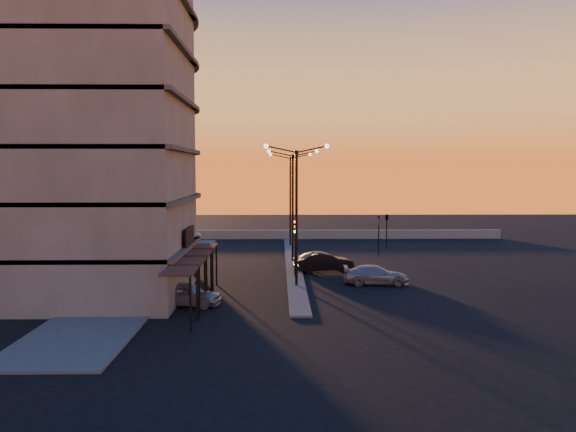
{
  "coord_description": "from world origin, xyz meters",
  "views": [
    {
      "loc": [
        -1.17,
        -37.01,
        7.82
      ],
      "look_at": [
        -0.46,
        6.01,
        4.25
      ],
      "focal_mm": 35.0,
      "sensor_mm": 36.0,
      "label": 1
    }
  ],
  "objects_px": {
    "streetlamp_mid": "(293,196)",
    "car_hatchback": "(186,294)",
    "car_wagon": "(376,275)",
    "traffic_light_main": "(295,239)",
    "car_sedan": "(323,262)"
  },
  "relations": [
    {
      "from": "streetlamp_mid",
      "to": "car_hatchback",
      "type": "bearing_deg",
      "value": -113.15
    },
    {
      "from": "car_hatchback",
      "to": "car_wagon",
      "type": "distance_m",
      "value": 13.32
    },
    {
      "from": "car_wagon",
      "to": "traffic_light_main",
      "type": "bearing_deg",
      "value": 70.68
    },
    {
      "from": "traffic_light_main",
      "to": "car_sedan",
      "type": "bearing_deg",
      "value": 49.22
    },
    {
      "from": "traffic_light_main",
      "to": "streetlamp_mid",
      "type": "bearing_deg",
      "value": 90.0
    },
    {
      "from": "car_sedan",
      "to": "car_wagon",
      "type": "xyz_separation_m",
      "value": [
        3.21,
        -4.81,
        -0.1
      ]
    },
    {
      "from": "car_sedan",
      "to": "car_wagon",
      "type": "bearing_deg",
      "value": -159.45
    },
    {
      "from": "streetlamp_mid",
      "to": "car_wagon",
      "type": "distance_m",
      "value": 11.89
    },
    {
      "from": "traffic_light_main",
      "to": "car_wagon",
      "type": "xyz_separation_m",
      "value": [
        5.46,
        -2.2,
        -2.24
      ]
    },
    {
      "from": "streetlamp_mid",
      "to": "traffic_light_main",
      "type": "height_order",
      "value": "streetlamp_mid"
    },
    {
      "from": "streetlamp_mid",
      "to": "car_wagon",
      "type": "height_order",
      "value": "streetlamp_mid"
    },
    {
      "from": "car_wagon",
      "to": "car_sedan",
      "type": "bearing_deg",
      "value": 36.3
    },
    {
      "from": "car_hatchback",
      "to": "car_sedan",
      "type": "distance_m",
      "value": 13.81
    },
    {
      "from": "traffic_light_main",
      "to": "car_wagon",
      "type": "bearing_deg",
      "value": -21.94
    },
    {
      "from": "streetlamp_mid",
      "to": "car_hatchback",
      "type": "distance_m",
      "value": 17.24
    }
  ]
}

